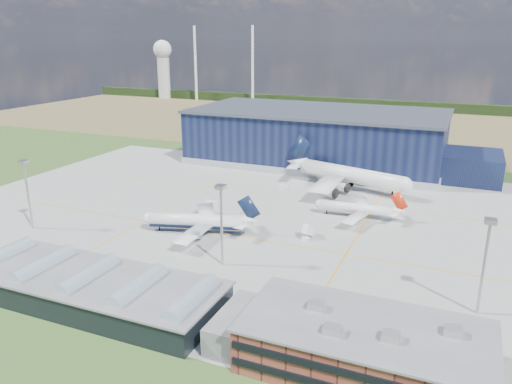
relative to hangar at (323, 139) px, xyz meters
name	(u,v)px	position (x,y,z in m)	size (l,w,h in m)	color
ground	(236,224)	(-2.81, -94.80, -11.62)	(600.00, 600.00, 0.00)	#335B22
apron	(248,214)	(-2.81, -84.80, -11.59)	(220.00, 160.00, 0.08)	gray
farmland	(366,123)	(-2.81, 125.20, -11.62)	(600.00, 220.00, 0.01)	olive
treeline	(385,105)	(-2.81, 205.20, -7.62)	(600.00, 8.00, 8.00)	black
horizon_dressing	(188,64)	(-194.11, 199.58, 22.58)	(440.20, 18.00, 70.00)	white
hangar	(323,139)	(0.00, 0.00, 0.00)	(145.00, 62.00, 26.10)	#101636
ops_building	(364,347)	(52.20, -154.81, -6.82)	(46.00, 23.00, 10.90)	brown
glass_concourse	(102,290)	(-9.26, -154.80, -7.93)	(78.00, 23.00, 8.60)	black
light_mast_west	(26,183)	(-62.81, -124.80, 3.82)	(2.60, 2.60, 23.00)	#A8ABAF
light_mast_center	(221,212)	(7.19, -124.80, 3.82)	(2.60, 2.60, 23.00)	#A8ABAF
light_mast_east	(486,251)	(72.19, -124.80, 3.82)	(2.60, 2.60, 23.00)	#A8ABAF
airliner_navy	(196,214)	(-11.28, -106.80, -5.25)	(39.02, 38.17, 12.72)	white
airliner_red	(356,203)	(32.90, -72.80, -6.34)	(32.39, 31.69, 10.56)	white
airliner_widebody	(351,167)	(23.63, -40.53, -2.00)	(58.96, 57.68, 19.23)	white
gse_tug_b	(208,215)	(-14.71, -92.96, -10.93)	(2.10, 3.15, 1.36)	gold
gse_van_a	(211,204)	(-18.99, -82.07, -10.57)	(2.10, 4.82, 2.10)	silver
gse_cart_a	(330,206)	(21.77, -65.78, -10.98)	(1.97, 2.95, 1.28)	silver
gse_tug_c	(396,200)	(43.22, -48.95, -10.96)	(1.88, 3.00, 1.31)	gold
gse_cart_b	(283,187)	(-2.30, -50.36, -10.90)	(2.22, 3.33, 1.44)	silver
airstair	(308,233)	(23.15, -96.88, -10.04)	(1.97, 4.92, 3.15)	silver
car_a	(288,289)	(28.86, -131.88, -10.99)	(1.48, 3.67, 1.25)	#99999E
car_b	(247,305)	(22.83, -142.80, -11.08)	(1.13, 3.23, 1.06)	#99999E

